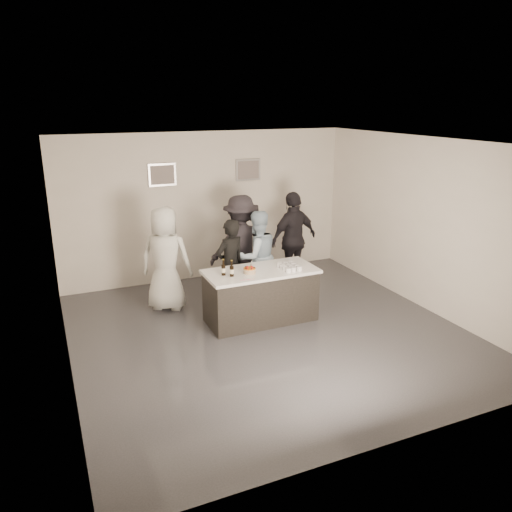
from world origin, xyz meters
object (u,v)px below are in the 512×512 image
at_px(person_main_blue, 257,256).
at_px(cake, 250,271).
at_px(beer_bottle_a, 223,268).
at_px(person_guest_left, 166,259).
at_px(person_guest_right, 294,239).
at_px(beer_bottle_b, 232,269).
at_px(person_main_black, 230,264).
at_px(person_guest_back, 241,245).
at_px(bar_counter, 261,295).

bearing_deg(person_main_blue, cake, 54.43).
bearing_deg(beer_bottle_a, person_guest_left, 120.25).
bearing_deg(person_guest_right, beer_bottle_b, 23.84).
bearing_deg(person_guest_right, beer_bottle_a, 20.34).
xyz_separation_m(person_main_black, person_guest_right, (1.58, 0.62, 0.13)).
distance_m(beer_bottle_a, person_main_blue, 1.29).
xyz_separation_m(beer_bottle_b, person_guest_back, (0.76, 1.47, -0.08)).
xyz_separation_m(cake, person_main_black, (-0.04, 0.78, -0.12)).
xyz_separation_m(beer_bottle_a, person_guest_left, (-0.66, 1.14, -0.10)).
relative_size(beer_bottle_a, person_guest_right, 0.14).
distance_m(beer_bottle_a, beer_bottle_b, 0.15).
bearing_deg(beer_bottle_a, person_main_blue, 41.47).
distance_m(bar_counter, beer_bottle_b, 0.80).
bearing_deg(person_guest_left, person_main_blue, -159.20).
height_order(person_main_blue, person_guest_left, person_guest_left).
bearing_deg(cake, person_guest_back, 73.15).
bearing_deg(bar_counter, person_guest_left, 138.96).
xyz_separation_m(bar_counter, person_main_black, (-0.27, 0.72, 0.37)).
height_order(cake, beer_bottle_a, beer_bottle_a).
bearing_deg(person_main_black, person_guest_left, -40.14).
height_order(person_guest_right, person_guest_back, person_guest_back).
xyz_separation_m(cake, beer_bottle_a, (-0.42, 0.07, 0.09)).
distance_m(beer_bottle_b, person_guest_right, 2.35).
bearing_deg(beer_bottle_b, bar_counter, 9.95).
bearing_deg(person_guest_right, person_main_black, 7.73).
bearing_deg(bar_counter, person_main_blue, 70.29).
bearing_deg(person_main_black, beer_bottle_a, 43.66).
bearing_deg(person_guest_right, person_guest_left, -9.56).
relative_size(beer_bottle_a, person_guest_back, 0.14).
bearing_deg(person_guest_back, bar_counter, 80.61).
relative_size(person_guest_left, person_guest_back, 0.98).
bearing_deg(person_guest_back, cake, 72.39).
height_order(person_guest_left, person_guest_right, person_guest_right).
xyz_separation_m(person_main_blue, person_guest_right, (1.01, 0.49, 0.10)).
bearing_deg(cake, person_guest_left, 131.95).
distance_m(person_main_black, person_main_blue, 0.59).
bearing_deg(beer_bottle_a, person_main_black, 61.55).
height_order(beer_bottle_a, person_guest_back, person_guest_back).
xyz_separation_m(person_main_black, person_guest_left, (-1.05, 0.43, 0.11)).
bearing_deg(person_main_blue, beer_bottle_b, 42.61).
relative_size(person_main_blue, person_guest_right, 0.90).
xyz_separation_m(bar_counter, person_guest_left, (-1.31, 1.14, 0.48)).
height_order(bar_counter, person_guest_back, person_guest_back).
height_order(bar_counter, person_guest_right, person_guest_right).
bearing_deg(cake, bar_counter, 15.87).
bearing_deg(person_guest_left, person_guest_right, -144.75).
height_order(person_main_black, person_guest_right, person_guest_right).
xyz_separation_m(bar_counter, person_guest_back, (0.21, 1.38, 0.50)).
distance_m(person_guest_left, person_guest_right, 2.63).
xyz_separation_m(beer_bottle_a, person_main_black, (0.38, 0.71, -0.21)).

